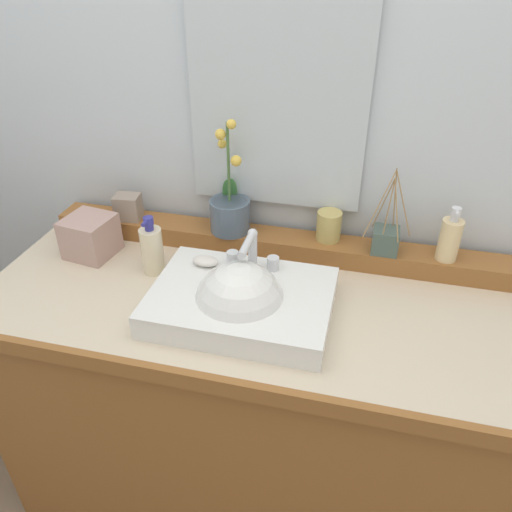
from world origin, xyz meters
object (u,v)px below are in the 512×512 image
at_px(sink_basin, 241,304).
at_px(potted_plant, 230,210).
at_px(soap_dispenser, 450,239).
at_px(lotion_bottle, 152,249).
at_px(soap_bar, 205,261).
at_px(trinket_box, 128,207).
at_px(tumbler_cup, 329,226).
at_px(tissue_box, 90,236).
at_px(reed_diffuser, 385,239).

distance_m(sink_basin, potted_plant, 0.34).
distance_m(soap_dispenser, lotion_bottle, 0.81).
height_order(soap_bar, trinket_box, trinket_box).
distance_m(sink_basin, tumbler_cup, 0.37).
bearing_deg(tissue_box, trinket_box, 64.69).
distance_m(reed_diffuser, trinket_box, 0.78).
bearing_deg(sink_basin, reed_diffuser, 41.61).
height_order(tumbler_cup, reed_diffuser, reed_diffuser).
height_order(sink_basin, soap_dispenser, soap_dispenser).
xyz_separation_m(potted_plant, lotion_bottle, (-0.17, -0.18, -0.05)).
bearing_deg(potted_plant, reed_diffuser, -1.31).
bearing_deg(soap_dispenser, tissue_box, -172.72).
distance_m(soap_dispenser, trinket_box, 0.94).
relative_size(soap_bar, tissue_box, 0.54).
bearing_deg(lotion_bottle, soap_bar, -9.95).
xyz_separation_m(potted_plant, soap_dispenser, (0.62, -0.01, -0.00)).
relative_size(soap_bar, reed_diffuser, 0.28).
relative_size(soap_dispenser, trinket_box, 1.99).
bearing_deg(tissue_box, soap_bar, -10.47).
height_order(soap_bar, potted_plant, potted_plant).
distance_m(soap_bar, tumbler_cup, 0.37).
bearing_deg(reed_diffuser, tissue_box, -171.26).
distance_m(sink_basin, soap_bar, 0.16).
distance_m(tumbler_cup, tissue_box, 0.70).
relative_size(lotion_bottle, tissue_box, 1.32).
distance_m(soap_dispenser, tissue_box, 1.02).
bearing_deg(soap_bar, soap_dispenser, 17.73).
bearing_deg(lotion_bottle, trinket_box, 131.60).
bearing_deg(lotion_bottle, tumbler_cup, 23.07).
height_order(sink_basin, potted_plant, potted_plant).
height_order(sink_basin, tumbler_cup, sink_basin).
height_order(sink_basin, tissue_box, sink_basin).
height_order(sink_basin, lotion_bottle, sink_basin).
bearing_deg(soap_dispenser, sink_basin, -149.30).
relative_size(potted_plant, trinket_box, 4.36).
distance_m(soap_bar, lotion_bottle, 0.17).
xyz_separation_m(soap_bar, potted_plant, (0.01, 0.21, 0.05)).
relative_size(sink_basin, trinket_box, 5.70).
xyz_separation_m(sink_basin, trinket_box, (-0.44, 0.30, 0.06)).
xyz_separation_m(trinket_box, tissue_box, (-0.06, -0.13, -0.04)).
relative_size(sink_basin, soap_bar, 6.39).
height_order(soap_dispenser, tumbler_cup, soap_dispenser).
bearing_deg(soap_bar, reed_diffuser, 23.57).
height_order(reed_diffuser, tissue_box, reed_diffuser).
height_order(trinket_box, lotion_bottle, lotion_bottle).
bearing_deg(trinket_box, sink_basin, -41.88).
height_order(trinket_box, tissue_box, trinket_box).
height_order(potted_plant, trinket_box, potted_plant).
xyz_separation_m(reed_diffuser, trinket_box, (-0.78, 0.00, 0.00)).
distance_m(soap_bar, tissue_box, 0.39).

